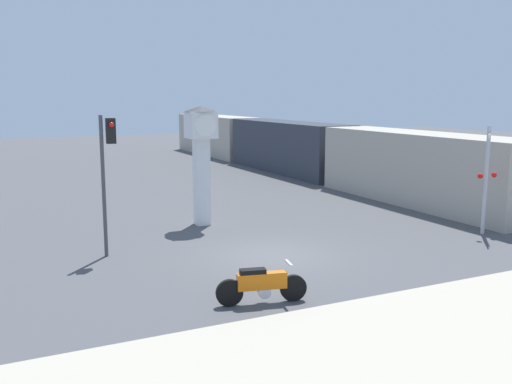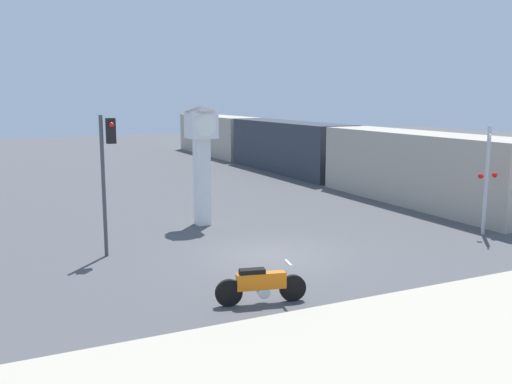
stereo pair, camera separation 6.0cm
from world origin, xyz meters
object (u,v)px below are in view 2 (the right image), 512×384
clock_tower (201,147)px  railroad_crossing_signal (487,176)px  motorcycle (261,285)px  freight_train (289,147)px  traffic_light (107,160)px

clock_tower → railroad_crossing_signal: bearing=-34.4°
motorcycle → railroad_crossing_signal: railroad_crossing_signal is taller
motorcycle → clock_tower: (1.79, 8.99, 2.65)m
clock_tower → railroad_crossing_signal: 10.83m
freight_train → railroad_crossing_signal: 19.08m
motorcycle → traffic_light: size_ratio=0.50×
motorcycle → freight_train: (12.83, 21.86, 1.21)m
motorcycle → freight_train: bearing=72.5°
traffic_light → railroad_crossing_signal: traffic_light is taller
motorcycle → freight_train: freight_train is taller
clock_tower → freight_train: size_ratio=0.12×
freight_train → traffic_light: traffic_light is taller
clock_tower → traffic_light: 5.20m
clock_tower → freight_train: bearing=49.4°
motorcycle → traffic_light: bearing=125.3°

